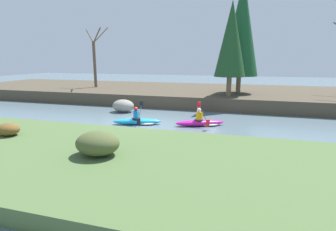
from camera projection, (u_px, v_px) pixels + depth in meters
name	position (u px, v px, depth m)	size (l,w,h in m)	color
ground_plane	(139.00, 123.00, 15.11)	(90.00, 90.00, 0.00)	slate
riverbank_near	(72.00, 157.00, 9.20)	(44.00, 7.02, 0.50)	#4C6638
riverbank_far	(180.00, 93.00, 24.48)	(44.00, 11.21, 0.95)	#4C4233
conifer_tree_far_left	(231.00, 39.00, 18.60)	(2.25, 2.25, 6.71)	#7A664C
conifer_tree_left	(242.00, 28.00, 19.97)	(2.82, 2.82, 8.69)	#7A664C
bare_tree_upstream	(95.00, 59.00, 24.83)	(3.17, 3.13, 5.71)	brown
shrub_clump_second	(8.00, 129.00, 10.90)	(0.97, 0.80, 0.52)	brown
shrub_clump_third	(98.00, 143.00, 8.65)	(1.48, 1.24, 0.80)	#4C562D
kayaker_lead	(202.00, 122.00, 14.50)	(2.71, 1.97, 1.20)	#C61999
kayaker_middle	(139.00, 121.00, 14.79)	(2.76, 2.03, 1.20)	#1993D6
boulder_midstream	(123.00, 106.00, 18.24)	(1.54, 1.20, 0.87)	gray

